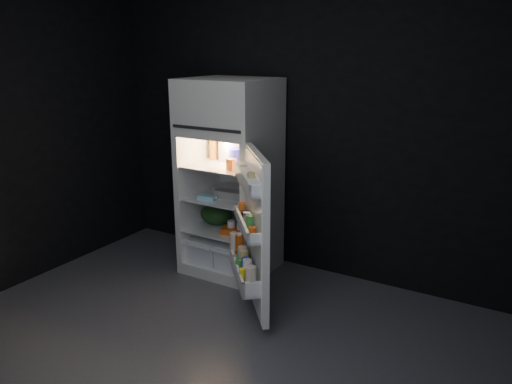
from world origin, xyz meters
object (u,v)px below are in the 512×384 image
Objects in this scene: fridge_door at (252,234)px; milk_jug at (230,149)px; yogurt_tray at (237,231)px; egg_carton at (231,195)px; refrigerator at (231,171)px.

fridge_door is 5.08× the size of milk_jug.
fridge_door is at bearing -64.73° from yogurt_tray.
fridge_door reaches higher than milk_jug.
milk_jug is 0.43m from egg_carton.
fridge_door is 0.72m from yogurt_tray.
fridge_door is at bearing -46.90° from refrigerator.
refrigerator is at bearing 133.10° from fridge_door.
fridge_door is at bearing -49.76° from egg_carton.
egg_carton is (0.10, -0.15, -0.38)m from milk_jug.
fridge_door is 3.97× the size of egg_carton.
milk_jug is at bearing 134.25° from refrigerator.
refrigerator is 0.95m from fridge_door.
egg_carton is (0.05, -0.10, -0.19)m from refrigerator.
egg_carton is at bearing 135.20° from fridge_door.
milk_jug is (-0.67, 0.71, 0.47)m from fridge_door.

